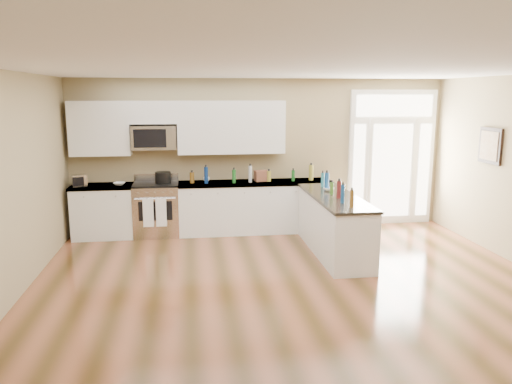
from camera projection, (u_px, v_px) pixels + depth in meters
ground at (311, 316)px, 5.75m from camera, size 8.00×8.00×0.00m
room_shell at (314, 169)px, 5.42m from camera, size 8.00×8.00×8.00m
back_cabinet_left at (104, 213)px, 8.88m from camera, size 1.10×0.66×0.94m
back_cabinet_right at (255, 208)px, 9.23m from camera, size 2.85×0.66×0.94m
peninsula_cabinet at (334, 227)px, 7.96m from camera, size 0.69×2.32×0.94m
upper_cabinet_left at (100, 128)px, 8.73m from camera, size 1.04×0.33×0.95m
upper_cabinet_right at (231, 127)px, 9.03m from camera, size 1.94×0.33×0.95m
upper_cabinet_short at (153, 112)px, 8.80m from camera, size 0.82×0.33×0.40m
microwave at (154, 137)px, 8.85m from camera, size 0.78×0.41×0.42m
entry_door at (391, 158)px, 9.68m from camera, size 1.70×0.10×2.60m
wall_art_near at (490, 146)px, 8.02m from camera, size 0.05×0.58×0.58m
kitchen_range at (157, 209)px, 8.99m from camera, size 0.80×0.71×1.08m
stockpot at (163, 177)px, 8.89m from camera, size 0.32×0.32×0.22m
toaster_oven at (80, 181)px, 8.64m from camera, size 0.29×0.25×0.21m
cardboard_box at (261, 176)px, 9.18m from camera, size 0.27×0.21×0.19m
bowl_left at (119, 184)px, 8.78m from camera, size 0.24×0.24×0.05m
bowl_peninsula at (329, 189)px, 8.26m from camera, size 0.23×0.23×0.06m
cup_counter at (206, 179)px, 9.13m from camera, size 0.14×0.14×0.09m
counter_bottles at (285, 180)px, 8.56m from camera, size 2.31×2.38×0.30m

